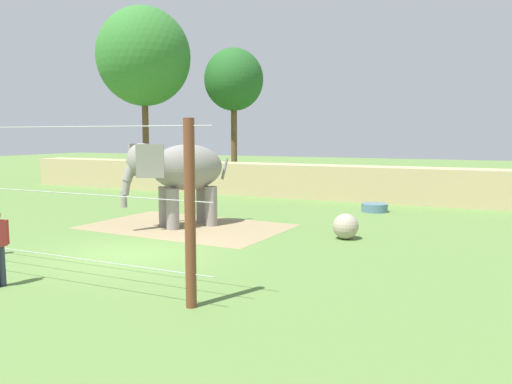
{
  "coord_description": "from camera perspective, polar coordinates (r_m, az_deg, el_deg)",
  "views": [
    {
      "loc": [
        8.85,
        -10.76,
        3.25
      ],
      "look_at": [
        1.96,
        3.95,
        1.4
      ],
      "focal_mm": 35.19,
      "sensor_mm": 36.0,
      "label": 1
    }
  ],
  "objects": [
    {
      "name": "cable_fence",
      "position": [
        11.9,
        -23.23,
        -1.08
      ],
      "size": [
        8.65,
        0.21,
        3.56
      ],
      "color": "brown",
      "rests_on": "ground"
    },
    {
      "name": "tree_far_left",
      "position": [
        36.94,
        -2.54,
        12.57
      ],
      "size": [
        4.25,
        4.25,
        9.45
      ],
      "color": "brown",
      "rests_on": "ground"
    },
    {
      "name": "ground_plane",
      "position": [
        14.31,
        -14.05,
        -6.83
      ],
      "size": [
        120.0,
        120.0,
        0.0
      ],
      "primitive_type": "plane",
      "color": "#5B7F3D"
    },
    {
      "name": "tree_left_of_centre",
      "position": [
        36.41,
        -12.64,
        14.76
      ],
      "size": [
        6.39,
        6.39,
        11.95
      ],
      "color": "brown",
      "rests_on": "ground"
    },
    {
      "name": "embankment_wall",
      "position": [
        26.36,
        5.38,
        1.26
      ],
      "size": [
        36.0,
        1.8,
        1.71
      ],
      "primitive_type": "cube",
      "color": "tan",
      "rests_on": "ground"
    },
    {
      "name": "elephant",
      "position": [
        17.9,
        -8.72,
        2.34
      ],
      "size": [
        3.05,
        3.57,
        2.98
      ],
      "color": "gray",
      "rests_on": "ground"
    },
    {
      "name": "dirt_patch",
      "position": [
        18.11,
        -7.92,
        -3.89
      ],
      "size": [
        7.2,
        4.83,
        0.01
      ],
      "primitive_type": "cube",
      "rotation": [
        0.0,
        0.0,
        -0.05
      ],
      "color": "#937F5B",
      "rests_on": "ground"
    },
    {
      "name": "enrichment_ball",
      "position": [
        16.0,
        10.15,
        -3.86
      ],
      "size": [
        0.81,
        0.81,
        0.81
      ],
      "primitive_type": "sphere",
      "color": "tan",
      "rests_on": "ground"
    },
    {
      "name": "water_tub",
      "position": [
        21.92,
        13.32,
        -1.72
      ],
      "size": [
        1.1,
        1.1,
        0.35
      ],
      "color": "slate",
      "rests_on": "ground"
    }
  ]
}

